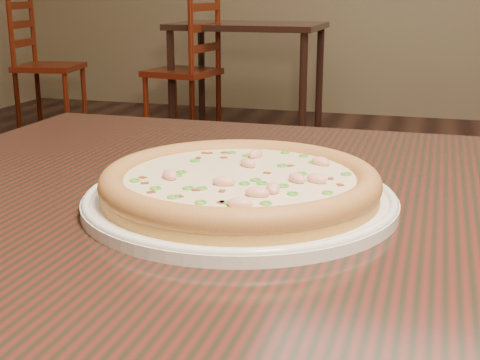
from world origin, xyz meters
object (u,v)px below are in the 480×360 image
(hero_table, at_px, (353,285))
(pizza, at_px, (240,183))
(chair_b, at_px, (189,72))
(chair_a, at_px, (42,66))
(plate, at_px, (240,199))
(bg_table_left, at_px, (248,37))

(hero_table, distance_m, pizza, 0.18)
(chair_b, bearing_deg, chair_a, 179.08)
(chair_a, bearing_deg, pizza, -54.48)
(plate, bearing_deg, pizza, -23.16)
(hero_table, bearing_deg, bg_table_left, 107.64)
(pizza, relative_size, chair_b, 0.32)
(bg_table_left, distance_m, chair_b, 0.47)
(hero_table, relative_size, chair_b, 1.26)
(plate, relative_size, pizza, 1.12)
(hero_table, bearing_deg, pizza, -157.31)
(plate, bearing_deg, hero_table, 22.62)
(plate, distance_m, bg_table_left, 3.97)
(hero_table, relative_size, pizza, 3.98)
(bg_table_left, relative_size, chair_b, 1.05)
(hero_table, bearing_deg, chair_a, 127.16)
(hero_table, xyz_separation_m, plate, (-0.12, -0.05, 0.11))
(hero_table, height_order, plate, plate)
(pizza, bearing_deg, chair_b, 111.67)
(pizza, height_order, chair_a, chair_a)
(pizza, xyz_separation_m, chair_a, (-2.56, 3.58, -0.34))
(hero_table, relative_size, bg_table_left, 1.20)
(pizza, bearing_deg, hero_table, 22.69)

